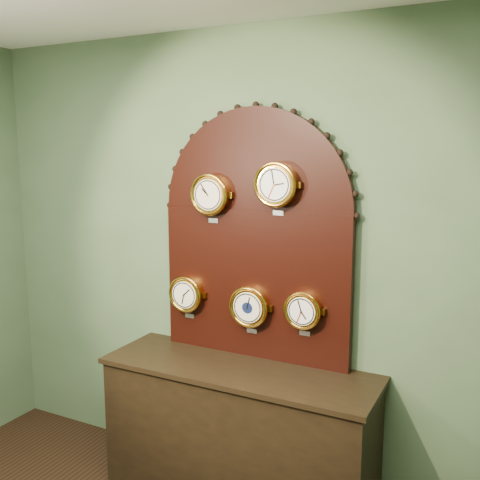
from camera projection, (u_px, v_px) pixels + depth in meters
The scene contains 8 objects.
wall_back at pixel (259, 263), 3.37m from camera, with size 4.00×4.00×0.00m, color #486042.
shop_counter at pixel (238, 435), 3.30m from camera, with size 1.60×0.50×0.80m, color black.
display_board at pixel (255, 227), 3.29m from camera, with size 1.26×0.06×1.53m.
roman_clock at pixel (210, 195), 3.32m from camera, with size 0.25×0.08×0.30m.
arabic_clock at pixel (276, 185), 3.11m from camera, with size 0.26×0.08×0.31m.
hygrometer at pixel (187, 294), 3.51m from camera, with size 0.23×0.08×0.28m.
barometer at pixel (250, 307), 3.31m from camera, with size 0.25×0.08×0.30m.
tide_clock at pixel (303, 310), 3.15m from camera, with size 0.22×0.08×0.27m.
Camera 1 is at (1.40, -0.49, 2.10)m, focal length 41.46 mm.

